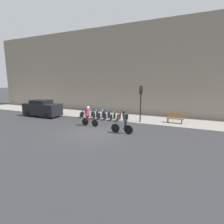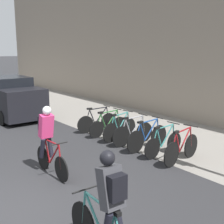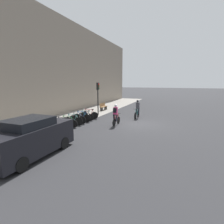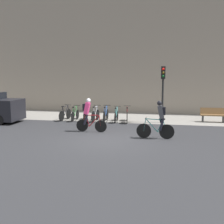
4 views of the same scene
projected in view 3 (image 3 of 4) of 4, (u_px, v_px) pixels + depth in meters
ground at (139, 124)px, 14.86m from camera, size 200.00×200.00×0.00m
kerb_strip at (72, 118)px, 17.36m from camera, size 44.00×4.50×0.01m
building_facade at (49, 65)px, 17.42m from camera, size 44.00×0.60×10.46m
cyclist_pink at (116, 114)px, 14.05m from camera, size 1.64×0.46×1.76m
cyclist_grey at (137, 109)px, 17.08m from camera, size 1.76×0.46×1.79m
parked_bike_0 at (63, 124)px, 13.07m from camera, size 0.46×1.65×0.97m
parked_bike_1 at (68, 122)px, 13.70m from camera, size 0.46×1.68×0.94m
parked_bike_2 at (73, 120)px, 14.32m from camera, size 0.46×1.65×0.97m
parked_bike_3 at (78, 119)px, 14.94m from camera, size 0.46×1.66×0.98m
parked_bike_4 at (82, 117)px, 15.56m from camera, size 0.46×1.75×0.99m
parked_bike_5 at (86, 116)px, 16.18m from camera, size 0.46×1.61×0.95m
parked_bike_6 at (90, 115)px, 16.80m from camera, size 0.46×1.71×0.98m
traffic_light_pole at (98, 93)px, 18.49m from camera, size 0.26×0.30×3.45m
bench at (103, 107)px, 21.98m from camera, size 1.54×0.44×0.89m
parked_car at (31, 138)px, 8.25m from camera, size 4.30×1.84×1.85m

